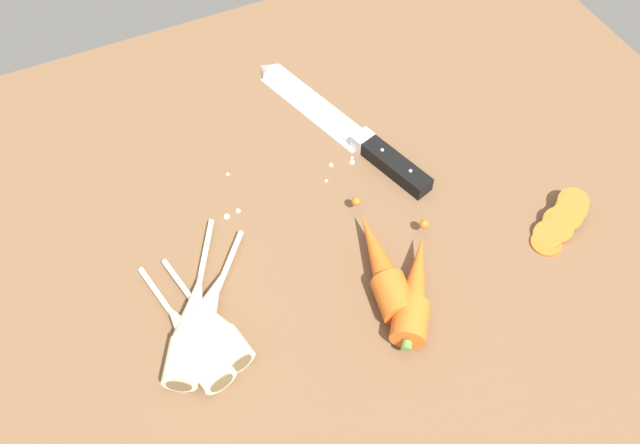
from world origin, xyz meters
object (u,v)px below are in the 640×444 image
object	(u,v)px
chefs_knife	(335,121)
parsnip_front	(214,327)
parsnip_mid_right	(193,342)
parsnip_mid_left	(203,319)
whole_carrot_second	(414,291)
carrot_slice_stack	(560,222)
parsnip_back	(191,326)
whole_carrot	(382,267)

from	to	relation	value
chefs_knife	parsnip_front	size ratio (longest dim) A/B	1.96
parsnip_front	parsnip_mid_right	bearing A→B (deg)	-163.99
parsnip_front	parsnip_mid_right	xyz separation A→B (cm)	(-2.76, -0.79, -0.00)
parsnip_mid_left	whole_carrot_second	bearing A→B (deg)	-16.85
chefs_knife	carrot_slice_stack	bearing A→B (deg)	-57.48
chefs_knife	parsnip_mid_left	world-z (taller)	parsnip_mid_left
parsnip_front	parsnip_mid_left	size ratio (longest dim) A/B	1.07
carrot_slice_stack	parsnip_back	bearing A→B (deg)	173.31
chefs_knife	carrot_slice_stack	distance (cm)	34.08
whole_carrot	parsnip_back	world-z (taller)	whole_carrot
chefs_knife	parsnip_back	distance (cm)	37.47
parsnip_mid_left	parsnip_mid_right	world-z (taller)	same
parsnip_front	whole_carrot_second	bearing A→B (deg)	-14.09
whole_carrot_second	parsnip_front	world-z (taller)	whole_carrot_second
whole_carrot_second	parsnip_back	distance (cm)	26.26
whole_carrot	parsnip_mid_left	size ratio (longest dim) A/B	1.14
parsnip_front	whole_carrot	bearing A→B (deg)	-3.28
chefs_knife	parsnip_mid_right	xyz separation A→B (cm)	(-29.91, -25.12, 1.33)
parsnip_front	carrot_slice_stack	size ratio (longest dim) A/B	1.75
whole_carrot	parsnip_front	size ratio (longest dim) A/B	1.07
parsnip_mid_right	carrot_slice_stack	size ratio (longest dim) A/B	1.88
whole_carrot	parsnip_back	bearing A→B (deg)	174.13
whole_carrot	parsnip_front	world-z (taller)	whole_carrot
whole_carrot_second	carrot_slice_stack	size ratio (longest dim) A/B	1.50
parsnip_mid_left	parsnip_back	xyz separation A→B (cm)	(-1.55, -0.22, -0.00)
carrot_slice_stack	chefs_knife	bearing A→B (deg)	122.52
chefs_knife	parsnip_mid_right	world-z (taller)	parsnip_mid_right
whole_carrot_second	parsnip_mid_left	world-z (taller)	whole_carrot_second
chefs_knife	whole_carrot	size ratio (longest dim) A/B	1.82
parsnip_back	carrot_slice_stack	size ratio (longest dim) A/B	2.05
chefs_knife	parsnip_mid_left	size ratio (longest dim) A/B	2.09
parsnip_back	chefs_knife	bearing A→B (deg)	38.14
whole_carrot	carrot_slice_stack	distance (cm)	24.56
parsnip_back	carrot_slice_stack	world-z (taller)	parsnip_back
chefs_knife	whole_carrot	distance (cm)	26.27
parsnip_mid_left	carrot_slice_stack	bearing A→B (deg)	-7.19
parsnip_mid_left	parsnip_back	distance (cm)	1.56
whole_carrot_second	carrot_slice_stack	xyz separation A→B (cm)	(22.45, 1.37, -1.01)
parsnip_front	parsnip_mid_left	distance (cm)	1.61
parsnip_back	parsnip_mid_left	bearing A→B (deg)	8.24
chefs_knife	whole_carrot_second	xyz separation A→B (cm)	(-4.13, -30.10, 1.45)
parsnip_front	parsnip_mid_right	world-z (taller)	same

